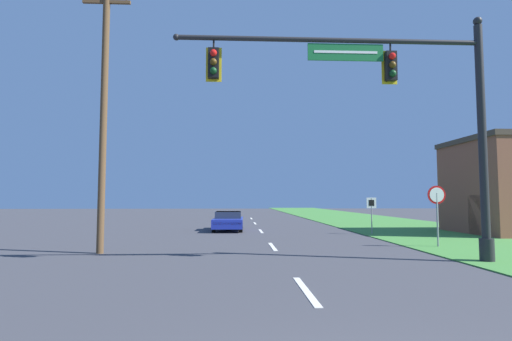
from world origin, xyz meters
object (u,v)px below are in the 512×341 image
car_ahead (228,221)px  route_sign_post (371,207)px  stop_sign (437,202)px  signal_mast (406,108)px  utility_pole_near (104,109)px

car_ahead → route_sign_post: bearing=-21.4°
stop_sign → route_sign_post: size_ratio=1.23×
signal_mast → stop_sign: 5.69m
utility_pole_near → stop_sign: bearing=5.1°
stop_sign → route_sign_post: (-0.66, 6.14, -0.34)m
stop_sign → utility_pole_near: size_ratio=0.24×
signal_mast → utility_pole_near: bearing=165.6°
route_sign_post → utility_pole_near: utility_pole_near is taller
signal_mast → utility_pole_near: size_ratio=0.97×
car_ahead → route_sign_post: 8.82m
car_ahead → utility_pole_near: size_ratio=0.44×
utility_pole_near → route_sign_post: bearing=30.0°
car_ahead → utility_pole_near: (-4.49, -10.52, 4.77)m
stop_sign → route_sign_post: stop_sign is taller
car_ahead → stop_sign: size_ratio=1.82×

